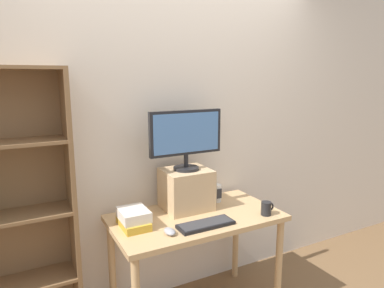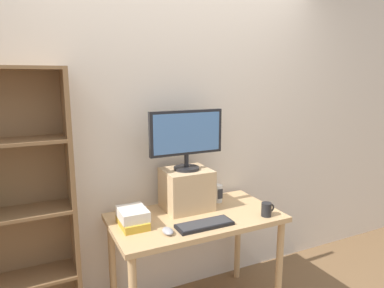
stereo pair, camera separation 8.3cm
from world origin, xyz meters
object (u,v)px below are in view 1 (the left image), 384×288
(desk_speaker, at_px, (217,193))
(riser_box, at_px, (186,189))
(bookshelf_unit, at_px, (1,216))
(computer_monitor, at_px, (186,136))
(keyboard, at_px, (206,224))
(book_stack, at_px, (134,218))
(coffee_mug, at_px, (266,208))
(computer_mouse, at_px, (170,231))
(desk, at_px, (196,229))

(desk_speaker, bearing_deg, riser_box, -177.32)
(bookshelf_unit, xyz_separation_m, desk_speaker, (1.47, -0.09, -0.07))
(riser_box, height_order, computer_monitor, computer_monitor)
(keyboard, distance_m, book_stack, 0.47)
(coffee_mug, bearing_deg, computer_mouse, 176.57)
(bookshelf_unit, bearing_deg, desk, -12.10)
(keyboard, xyz_separation_m, book_stack, (-0.42, 0.21, 0.04))
(desk, bearing_deg, book_stack, 176.51)
(desk, height_order, bookshelf_unit, bookshelf_unit)
(keyboard, bearing_deg, computer_monitor, 85.23)
(desk, height_order, keyboard, keyboard)
(book_stack, bearing_deg, bookshelf_unit, 163.02)
(desk_speaker, bearing_deg, computer_mouse, -148.31)
(bookshelf_unit, height_order, riser_box, bookshelf_unit)
(bookshelf_unit, xyz_separation_m, keyboard, (1.17, -0.44, -0.12))
(computer_monitor, bearing_deg, book_stack, -164.66)
(riser_box, relative_size, keyboard, 0.89)
(desk, height_order, computer_monitor, computer_monitor)
(computer_mouse, bearing_deg, book_stack, 127.97)
(riser_box, xyz_separation_m, computer_mouse, (-0.28, -0.33, -0.13))
(keyboard, height_order, computer_mouse, computer_mouse)
(computer_monitor, xyz_separation_m, coffee_mug, (0.44, -0.37, -0.50))
(keyboard, relative_size, computer_mouse, 3.63)
(desk, distance_m, computer_monitor, 0.66)
(riser_box, height_order, keyboard, riser_box)
(riser_box, xyz_separation_m, computer_monitor, (-0.00, -0.00, 0.40))
(riser_box, bearing_deg, desk, -90.22)
(desk, xyz_separation_m, computer_mouse, (-0.28, -0.18, 0.12))
(riser_box, bearing_deg, computer_mouse, -130.55)
(desk, relative_size, keyboard, 3.13)
(keyboard, height_order, desk_speaker, desk_speaker)
(bookshelf_unit, height_order, coffee_mug, bookshelf_unit)
(bookshelf_unit, height_order, book_stack, bookshelf_unit)
(computer_monitor, height_order, computer_mouse, computer_monitor)
(computer_mouse, bearing_deg, computer_monitor, 49.32)
(desk, relative_size, desk_speaker, 8.70)
(desk, height_order, coffee_mug, coffee_mug)
(computer_mouse, distance_m, coffee_mug, 0.73)
(riser_box, relative_size, computer_mouse, 3.24)
(bookshelf_unit, relative_size, riser_box, 5.34)
(computer_monitor, distance_m, book_stack, 0.67)
(desk, bearing_deg, bookshelf_unit, 167.90)
(computer_monitor, relative_size, coffee_mug, 5.37)
(bookshelf_unit, height_order, computer_mouse, bookshelf_unit)
(desk, xyz_separation_m, keyboard, (-0.03, -0.19, 0.11))
(desk, xyz_separation_m, desk_speaker, (0.27, 0.16, 0.17))
(desk, distance_m, desk_speaker, 0.36)
(coffee_mug, bearing_deg, riser_box, 139.71)
(desk, xyz_separation_m, riser_box, (0.00, 0.15, 0.25))
(bookshelf_unit, distance_m, coffee_mug, 1.71)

